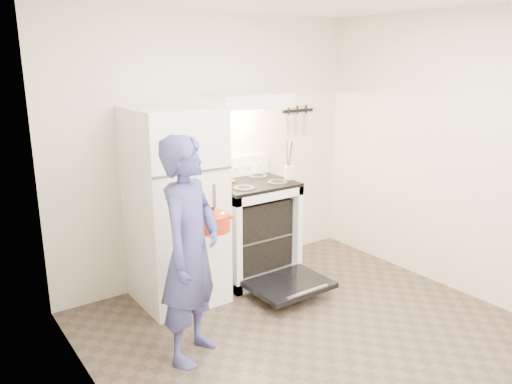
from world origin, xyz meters
TOP-DOWN VIEW (x-y plane):
  - floor at (0.00, 0.00)m, footprint 3.60×3.60m
  - back_wall at (0.00, 1.80)m, footprint 3.20×0.02m
  - refrigerator at (-0.58, 1.45)m, footprint 0.70×0.70m
  - stove_body at (0.23, 1.48)m, footprint 0.76×0.65m
  - cooktop at (0.23, 1.48)m, footprint 0.76×0.65m
  - backsplash at (0.23, 1.76)m, footprint 0.76×0.07m
  - oven_door at (0.23, 0.88)m, footprint 0.70×0.54m
  - oven_rack at (0.23, 1.48)m, footprint 0.60×0.52m
  - range_hood at (0.23, 1.55)m, footprint 0.76×0.50m
  - knife_strip at (1.05, 1.79)m, footprint 0.40×0.02m
  - pizza_stone at (0.22, 1.46)m, footprint 0.30×0.30m
  - tea_kettle at (-0.00, 1.70)m, footprint 0.23×0.19m
  - utensil_jar at (0.52, 1.27)m, footprint 0.10×0.10m
  - person at (-0.90, 0.58)m, footprint 0.70×0.65m
  - dutch_oven at (-0.55, 0.87)m, footprint 0.34×0.27m

SIDE VIEW (x-z plane):
  - floor at x=0.00m, z-range 0.00..0.00m
  - oven_door at x=0.23m, z-range 0.10..0.15m
  - oven_rack at x=0.23m, z-range 0.43..0.45m
  - pizza_stone at x=0.22m, z-range 0.45..0.46m
  - stove_body at x=0.23m, z-range 0.00..0.92m
  - person at x=-0.90m, z-range 0.00..1.61m
  - refrigerator at x=-0.58m, z-range 0.00..1.70m
  - dutch_oven at x=-0.55m, z-range 0.75..0.97m
  - cooktop at x=0.23m, z-range 0.92..0.95m
  - utensil_jar at x=0.52m, z-range 0.98..1.11m
  - backsplash at x=0.23m, z-range 0.95..1.15m
  - tea_kettle at x=0.00m, z-range 0.95..1.23m
  - back_wall at x=0.00m, z-range 0.00..2.50m
  - knife_strip at x=1.05m, z-range 1.54..1.56m
  - range_hood at x=0.23m, z-range 1.65..1.77m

